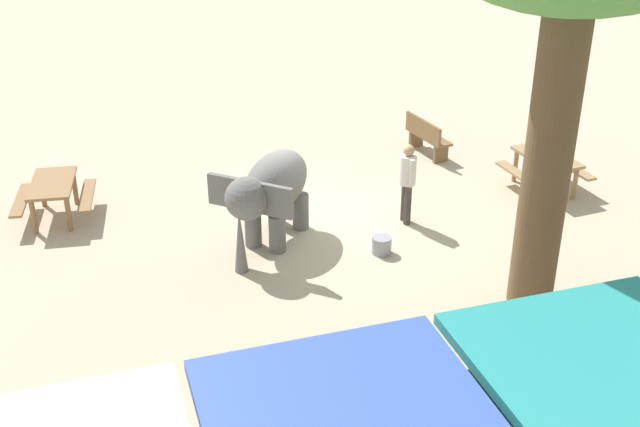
% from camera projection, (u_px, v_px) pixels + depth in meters
% --- Properties ---
extents(ground_plane, '(60.00, 60.00, 0.00)m').
position_uv_depth(ground_plane, '(330.00, 221.00, 15.66)').
color(ground_plane, '#BAA88C').
extents(elephant, '(2.23, 2.28, 1.68)m').
position_uv_depth(elephant, '(270.00, 190.00, 14.39)').
color(elephant, slate).
rests_on(elephant, ground_plane).
extents(person_handler, '(0.32, 0.51, 1.62)m').
position_uv_depth(person_handler, '(407.00, 178.00, 15.20)').
color(person_handler, '#3F3833').
rests_on(person_handler, ground_plane).
extents(wooden_bench, '(0.60, 1.44, 0.88)m').
position_uv_depth(wooden_bench, '(427.00, 136.00, 18.48)').
color(wooden_bench, brown).
rests_on(wooden_bench, ground_plane).
extents(picnic_table_near, '(1.58, 1.60, 0.78)m').
position_uv_depth(picnic_table_near, '(546.00, 164.00, 16.69)').
color(picnic_table_near, '#9E7A51').
rests_on(picnic_table_near, ground_plane).
extents(picnic_table_far, '(1.67, 1.69, 0.78)m').
position_uv_depth(picnic_table_far, '(53.00, 191.00, 15.51)').
color(picnic_table_far, olive).
rests_on(picnic_table_far, ground_plane).
extents(feed_bucket, '(0.36, 0.36, 0.32)m').
position_uv_depth(feed_bucket, '(382.00, 245.00, 14.45)').
color(feed_bucket, gray).
rests_on(feed_bucket, ground_plane).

